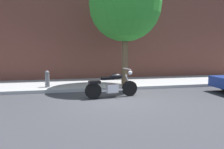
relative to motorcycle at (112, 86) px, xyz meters
name	(u,v)px	position (x,y,z in m)	size (l,w,h in m)	color
ground_plane	(115,99)	(0.04, -0.34, -0.45)	(60.00, 60.00, 0.00)	#38383D
sidewalk	(101,84)	(0.04, 3.02, -0.38)	(22.14, 3.35, 0.14)	#9F9F9F
building_facade	(96,8)	(0.04, 4.94, 3.91)	(22.14, 0.50, 8.73)	brown
motorcycle	(112,86)	(0.00, 0.00, 0.00)	(2.11, 0.70, 1.12)	black
street_tree	(125,5)	(1.03, 1.91, 3.46)	(3.39, 3.39, 5.62)	brown
fire_hydrant	(47,80)	(-2.59, 2.09, 0.00)	(0.20, 0.20, 0.91)	slate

